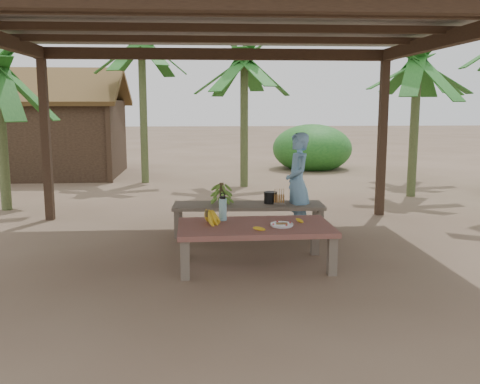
{
  "coord_description": "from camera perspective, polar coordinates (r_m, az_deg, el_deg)",
  "views": [
    {
      "loc": [
        -0.28,
        -6.61,
        1.9
      ],
      "look_at": [
        0.2,
        0.04,
        0.8
      ],
      "focal_mm": 40.0,
      "sensor_mm": 36.0,
      "label": 1
    }
  ],
  "objects": [
    {
      "name": "ripe_banana_bunch",
      "position": [
        6.31,
        -3.57,
        -2.66
      ],
      "size": [
        0.34,
        0.31,
        0.18
      ],
      "primitive_type": null,
      "rotation": [
        0.0,
        0.0,
        0.23
      ],
      "color": "gold",
      "rests_on": "work_table"
    },
    {
      "name": "woman",
      "position": [
        7.92,
        6.16,
        0.93
      ],
      "size": [
        0.38,
        0.56,
        1.49
      ],
      "primitive_type": "imported",
      "rotation": [
        0.0,
        0.0,
        -1.52
      ],
      "color": "#71A8D7",
      "rests_on": "ground"
    },
    {
      "name": "water_flask",
      "position": [
        6.5,
        -1.85,
        -1.79
      ],
      "size": [
        0.09,
        0.09,
        0.34
      ],
      "color": "#3CA2BC",
      "rests_on": "work_table"
    },
    {
      "name": "banana_plant_n",
      "position": [
        12.33,
        0.45,
        12.78
      ],
      "size": [
        1.8,
        1.8,
        3.12
      ],
      "color": "#596638",
      "rests_on": "ground"
    },
    {
      "name": "green_banana_stalk",
      "position": [
        7.81,
        -1.97,
        -0.11
      ],
      "size": [
        0.3,
        0.3,
        0.33
      ],
      "primitive_type": null,
      "rotation": [
        0.0,
        0.0,
        -0.04
      ],
      "color": "#598C2D",
      "rests_on": "bench"
    },
    {
      "name": "work_table",
      "position": [
        6.3,
        1.61,
        -4.11
      ],
      "size": [
        1.82,
        1.03,
        0.5
      ],
      "rotation": [
        0.0,
        0.0,
        0.02
      ],
      "color": "brown",
      "rests_on": "ground"
    },
    {
      "name": "banana_plant_ne",
      "position": [
        11.59,
        18.37,
        11.9
      ],
      "size": [
        1.8,
        1.8,
        2.99
      ],
      "color": "#596638",
      "rests_on": "ground"
    },
    {
      "name": "skewer_rack",
      "position": [
        7.81,
        4.2,
        -0.48
      ],
      "size": [
        0.18,
        0.09,
        0.24
      ],
      "primitive_type": null,
      "rotation": [
        0.0,
        0.0,
        -0.04
      ],
      "color": "#A57F47",
      "rests_on": "bench"
    },
    {
      "name": "plate",
      "position": [
        6.22,
        4.48,
        -3.51
      ],
      "size": [
        0.27,
        0.27,
        0.04
      ],
      "color": "white",
      "rests_on": "work_table"
    },
    {
      "name": "pavilion",
      "position": [
        6.66,
        -1.91,
        16.93
      ],
      "size": [
        6.6,
        5.6,
        2.95
      ],
      "color": "black",
      "rests_on": "ground"
    },
    {
      "name": "loose_banana_front",
      "position": [
        6.0,
        2.05,
        -3.93
      ],
      "size": [
        0.15,
        0.07,
        0.04
      ],
      "primitive_type": "ellipsoid",
      "rotation": [
        0.0,
        0.0,
        1.39
      ],
      "color": "gold",
      "rests_on": "work_table"
    },
    {
      "name": "cooking_pot",
      "position": [
        7.91,
        3.27,
        -0.62
      ],
      "size": [
        0.19,
        0.19,
        0.16
      ],
      "primitive_type": "cylinder",
      "color": "black",
      "rests_on": "bench"
    },
    {
      "name": "banana_plant_nw",
      "position": [
        13.22,
        -10.45,
        14.52
      ],
      "size": [
        1.8,
        1.8,
        3.63
      ],
      "color": "#596638",
      "rests_on": "ground"
    },
    {
      "name": "banana_plant_far",
      "position": [
        14.07,
        18.44,
        12.04
      ],
      "size": [
        1.8,
        1.8,
        3.16
      ],
      "color": "#596638",
      "rests_on": "ground"
    },
    {
      "name": "ground",
      "position": [
        6.89,
        -1.68,
        -6.66
      ],
      "size": [
        80.0,
        80.0,
        0.0
      ],
      "primitive_type": "plane",
      "color": "brown",
      "rests_on": "ground"
    },
    {
      "name": "hut",
      "position": [
        15.23,
        -20.36,
        5.79
      ],
      "size": [
        4.4,
        3.43,
        2.85
      ],
      "color": "black",
      "rests_on": "ground"
    },
    {
      "name": "bench",
      "position": [
        7.85,
        0.9,
        -1.69
      ],
      "size": [
        2.22,
        0.69,
        0.45
      ],
      "rotation": [
        0.0,
        0.0,
        -0.04
      ],
      "color": "brown",
      "rests_on": "ground"
    },
    {
      "name": "loose_banana_side",
      "position": [
        6.45,
        6.38,
        -3.04
      ],
      "size": [
        0.11,
        0.14,
        0.04
      ],
      "primitive_type": "ellipsoid",
      "rotation": [
        0.0,
        0.0,
        0.53
      ],
      "color": "gold",
      "rests_on": "work_table"
    }
  ]
}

